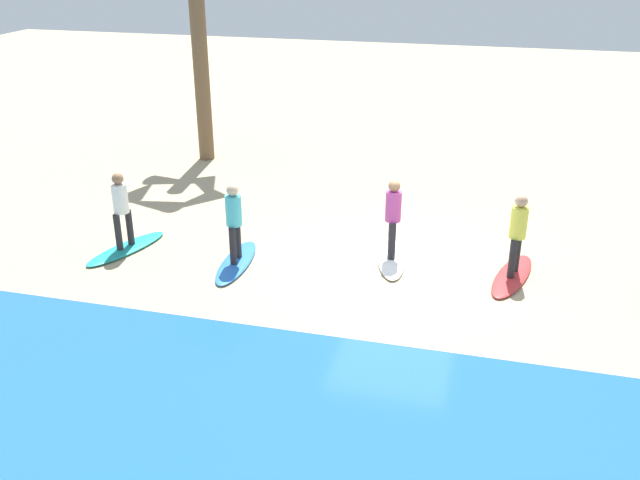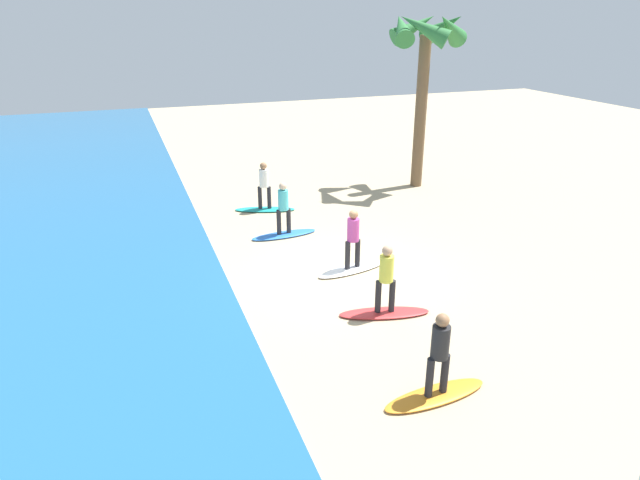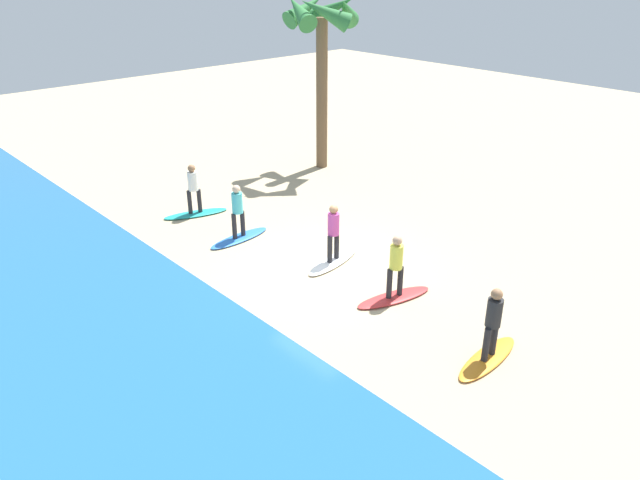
# 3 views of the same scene
# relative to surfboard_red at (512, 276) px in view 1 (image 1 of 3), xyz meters

# --- Properties ---
(ground_plane) EXTENTS (60.00, 60.00, 0.00)m
(ground_plane) POSITION_rel_surfboard_red_xyz_m (2.27, 0.06, -0.04)
(ground_plane) COLOR tan
(surfboard_red) EXTENTS (1.07, 2.17, 0.09)m
(surfboard_red) POSITION_rel_surfboard_red_xyz_m (0.00, 0.00, 0.00)
(surfboard_red) COLOR red
(surfboard_red) RESTS_ON ground
(surfer_red) EXTENTS (0.32, 0.45, 1.64)m
(surfer_red) POSITION_rel_surfboard_red_xyz_m (0.00, -0.00, 0.99)
(surfer_red) COLOR #232328
(surfer_red) RESTS_ON surfboard_red
(surfboard_white) EXTENTS (0.94, 2.17, 0.09)m
(surfboard_white) POSITION_rel_surfboard_red_xyz_m (2.43, -0.23, 0.00)
(surfboard_white) COLOR white
(surfboard_white) RESTS_ON ground
(surfer_white) EXTENTS (0.32, 0.45, 1.64)m
(surfer_white) POSITION_rel_surfboard_red_xyz_m (2.43, -0.23, 0.99)
(surfer_white) COLOR #232328
(surfer_white) RESTS_ON surfboard_white
(surfboard_blue) EXTENTS (0.69, 2.13, 0.09)m
(surfboard_blue) POSITION_rel_surfboard_red_xyz_m (5.45, 0.78, 0.00)
(surfboard_blue) COLOR blue
(surfboard_blue) RESTS_ON ground
(surfer_blue) EXTENTS (0.32, 0.46, 1.64)m
(surfer_blue) POSITION_rel_surfboard_red_xyz_m (5.45, 0.78, 0.99)
(surfer_blue) COLOR #232328
(surfer_blue) RESTS_ON surfboard_blue
(surfboard_teal) EXTENTS (1.20, 2.17, 0.09)m
(surfboard_teal) POSITION_rel_surfboard_red_xyz_m (7.96, 0.74, 0.00)
(surfboard_teal) COLOR teal
(surfboard_teal) RESTS_ON ground
(surfer_teal) EXTENTS (0.32, 0.44, 1.64)m
(surfer_teal) POSITION_rel_surfboard_red_xyz_m (7.96, 0.74, 0.99)
(surfer_teal) COLOR #232328
(surfer_teal) RESTS_ON surfboard_teal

